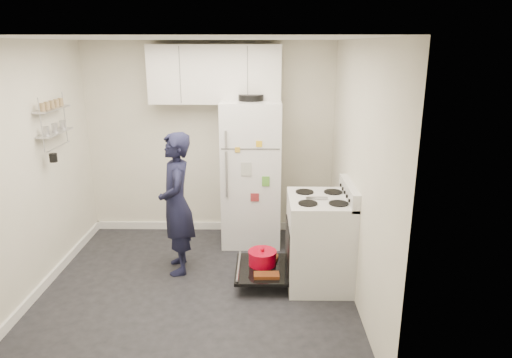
{
  "coord_description": "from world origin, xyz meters",
  "views": [
    {
      "loc": [
        0.67,
        -4.24,
        2.45
      ],
      "look_at": [
        0.61,
        0.48,
        1.05
      ],
      "focal_mm": 32.0,
      "sensor_mm": 36.0,
      "label": 1
    }
  ],
  "objects_px": {
    "electric_range": "(318,242)",
    "person": "(176,204)",
    "refrigerator": "(251,172)",
    "open_oven_door": "(262,263)"
  },
  "relations": [
    {
      "from": "open_oven_door",
      "to": "refrigerator",
      "type": "bearing_deg",
      "value": 97.48
    },
    {
      "from": "electric_range",
      "to": "open_oven_door",
      "type": "distance_m",
      "value": 0.65
    },
    {
      "from": "electric_range",
      "to": "open_oven_door",
      "type": "xyz_separation_m",
      "value": [
        -0.58,
        0.04,
        -0.27
      ]
    },
    {
      "from": "electric_range",
      "to": "person",
      "type": "xyz_separation_m",
      "value": [
        -1.52,
        0.27,
        0.32
      ]
    },
    {
      "from": "person",
      "to": "electric_range",
      "type": "bearing_deg",
      "value": 67.53
    },
    {
      "from": "refrigerator",
      "to": "open_oven_door",
      "type": "bearing_deg",
      "value": -82.52
    },
    {
      "from": "electric_range",
      "to": "person",
      "type": "distance_m",
      "value": 1.57
    },
    {
      "from": "person",
      "to": "open_oven_door",
      "type": "bearing_deg",
      "value": 63.61
    },
    {
      "from": "electric_range",
      "to": "refrigerator",
      "type": "xyz_separation_m",
      "value": [
        -0.72,
        1.1,
        0.44
      ]
    },
    {
      "from": "electric_range",
      "to": "open_oven_door",
      "type": "height_order",
      "value": "electric_range"
    }
  ]
}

